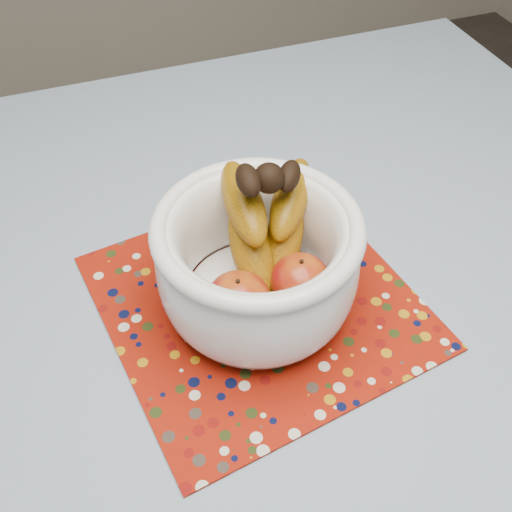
# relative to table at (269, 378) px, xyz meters

# --- Properties ---
(table) EXTENTS (1.20, 1.20, 0.75)m
(table) POSITION_rel_table_xyz_m (0.00, 0.00, 0.00)
(table) COLOR brown
(table) RESTS_ON ground
(tablecloth) EXTENTS (1.32, 1.32, 0.01)m
(tablecloth) POSITION_rel_table_xyz_m (0.00, 0.00, 0.08)
(tablecloth) COLOR slate
(tablecloth) RESTS_ON table
(placemat) EXTENTS (0.41, 0.41, 0.00)m
(placemat) POSITION_rel_table_xyz_m (0.01, 0.06, 0.09)
(placemat) COLOR maroon
(placemat) RESTS_ON tablecloth
(fruit_bowl) EXTENTS (0.26, 0.24, 0.20)m
(fruit_bowl) POSITION_rel_table_xyz_m (0.01, 0.06, 0.17)
(fruit_bowl) COLOR white
(fruit_bowl) RESTS_ON placemat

